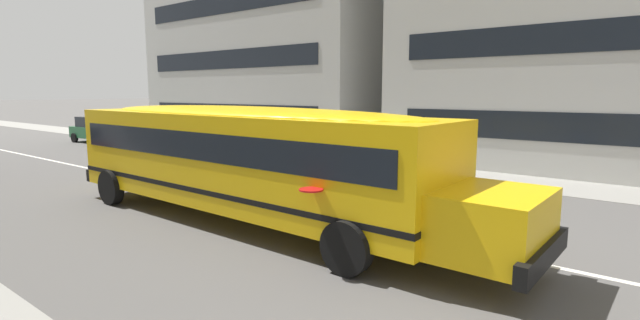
% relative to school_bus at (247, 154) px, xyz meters
% --- Properties ---
extents(ground_plane, '(400.00, 400.00, 0.00)m').
position_rel_school_bus_xyz_m(ground_plane, '(0.71, 1.42, -1.70)').
color(ground_plane, '#54514F').
extents(sidewalk_far, '(120.00, 3.00, 0.01)m').
position_rel_school_bus_xyz_m(sidewalk_far, '(0.71, 9.54, -1.69)').
color(sidewalk_far, gray).
rests_on(sidewalk_far, ground_plane).
extents(lane_centreline, '(110.00, 0.16, 0.01)m').
position_rel_school_bus_xyz_m(lane_centreline, '(0.71, 1.42, -1.70)').
color(lane_centreline, silver).
rests_on(lane_centreline, ground_plane).
extents(school_bus, '(12.82, 3.11, 2.86)m').
position_rel_school_bus_xyz_m(school_bus, '(0.00, 0.00, 0.00)').
color(school_bus, yellow).
rests_on(school_bus, ground_plane).
extents(parked_car_white_end_of_row, '(3.91, 1.89, 1.64)m').
position_rel_school_bus_xyz_m(parked_car_white_end_of_row, '(-8.27, 6.59, -0.86)').
color(parked_car_white_end_of_row, silver).
rests_on(parked_car_white_end_of_row, ground_plane).
extents(parked_car_green_near_corner, '(3.98, 2.04, 1.64)m').
position_rel_school_bus_xyz_m(parked_car_green_near_corner, '(-21.06, 6.65, -0.86)').
color(parked_car_green_near_corner, '#236038').
rests_on(parked_car_green_near_corner, ground_plane).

